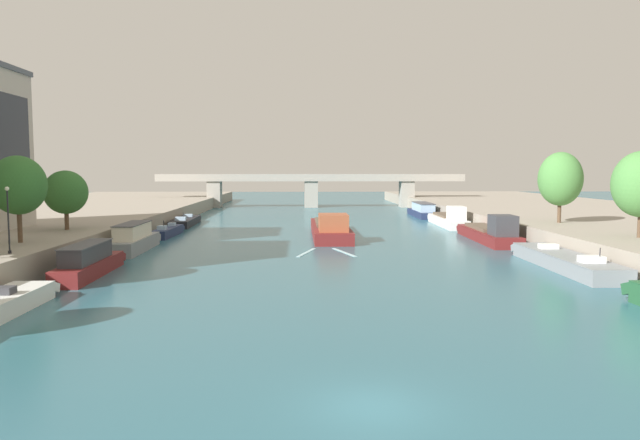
% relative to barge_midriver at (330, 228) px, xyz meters
% --- Properties ---
extents(ground_plane, '(400.00, 400.00, 0.00)m').
position_rel_barge_midriver_xyz_m(ground_plane, '(-1.18, -50.92, -0.96)').
color(ground_plane, '#2D6070').
extents(quay_left, '(36.00, 170.00, 2.20)m').
position_rel_barge_midriver_xyz_m(quay_left, '(-39.70, 4.08, 0.14)').
color(quay_left, gray).
rests_on(quay_left, ground).
extents(quay_right, '(36.00, 170.00, 2.20)m').
position_rel_barge_midriver_xyz_m(quay_right, '(37.33, 4.08, 0.14)').
color(quay_right, gray).
rests_on(quay_right, ground).
extents(barge_midriver, '(4.29, 21.54, 3.12)m').
position_rel_barge_midriver_xyz_m(barge_midriver, '(0.00, 0.00, 0.00)').
color(barge_midriver, maroon).
rests_on(barge_midriver, ground).
extents(wake_behind_barge, '(5.60, 5.88, 0.03)m').
position_rel_barge_midriver_xyz_m(wake_behind_barge, '(-1.17, -13.86, -0.95)').
color(wake_behind_barge, '#A0CCD6').
rests_on(wake_behind_barge, ground).
extents(moored_boat_left_far, '(2.25, 11.59, 2.49)m').
position_rel_barge_midriver_xyz_m(moored_boat_left_far, '(-19.26, -25.84, 0.07)').
color(moored_boat_left_far, maroon).
rests_on(moored_boat_left_far, ground).
extents(moored_boat_left_lone, '(2.43, 11.84, 2.78)m').
position_rel_barge_midriver_xyz_m(moored_boat_left_lone, '(-19.69, -12.18, 0.20)').
color(moored_boat_left_lone, gray).
rests_on(moored_boat_left_lone, ground).
extents(moored_boat_left_downstream, '(1.93, 10.36, 2.11)m').
position_rel_barge_midriver_xyz_m(moored_boat_left_downstream, '(-19.39, 1.27, -0.42)').
color(moored_boat_left_downstream, '#1E284C').
rests_on(moored_boat_left_downstream, ground).
extents(moored_boat_left_upstream, '(2.94, 13.59, 2.09)m').
position_rel_barge_midriver_xyz_m(moored_boat_left_upstream, '(-20.06, 15.44, -0.44)').
color(moored_boat_left_upstream, black).
rests_on(moored_boat_left_upstream, ground).
extents(moored_boat_right_far, '(3.27, 16.33, 2.29)m').
position_rel_barge_midriver_xyz_m(moored_boat_right_far, '(17.57, -23.66, -0.35)').
color(moored_boat_right_far, gray).
rests_on(moored_boat_right_far, ground).
extents(moored_boat_right_upstream, '(3.69, 16.89, 3.27)m').
position_rel_barge_midriver_xyz_m(moored_boat_right_upstream, '(17.34, -5.66, -0.00)').
color(moored_boat_right_upstream, maroon).
rests_on(moored_boat_right_upstream, ground).
extents(moored_boat_right_near, '(3.15, 16.01, 3.08)m').
position_rel_barge_midriver_xyz_m(moored_boat_right_near, '(17.40, 12.58, -0.02)').
color(moored_boat_right_near, silver).
rests_on(moored_boat_right_near, ground).
extents(moored_boat_right_second, '(3.24, 14.92, 2.41)m').
position_rel_barge_midriver_xyz_m(moored_boat_right_second, '(17.31, 29.93, 0.04)').
color(moored_boat_right_second, '#1E284C').
rests_on(moored_boat_right_second, ground).
extents(tree_left_third, '(4.25, 4.25, 6.78)m').
position_rel_barge_midriver_xyz_m(tree_left_third, '(-25.45, -23.18, 5.71)').
color(tree_left_third, brown).
rests_on(tree_left_third, quay_left).
extents(tree_left_far, '(4.05, 4.05, 5.63)m').
position_rel_barge_midriver_xyz_m(tree_left_far, '(-25.75, -13.12, 4.80)').
color(tree_left_far, brown).
rests_on(tree_left_far, quay_left).
extents(tree_right_past_mid, '(4.64, 4.64, 7.61)m').
position_rel_barge_midriver_xyz_m(tree_right_past_mid, '(24.43, -7.14, 5.95)').
color(tree_right_past_mid, brown).
rests_on(tree_right_past_mid, quay_right).
extents(lamppost_left_bank, '(0.28, 0.28, 4.54)m').
position_rel_barge_midriver_xyz_m(lamppost_left_bank, '(-23.29, -29.39, 3.73)').
color(lamppost_left_bank, black).
rests_on(lamppost_left_bank, quay_left).
extents(bridge_far, '(65.03, 4.40, 7.07)m').
position_rel_barge_midriver_xyz_m(bridge_far, '(-1.18, 56.19, 3.59)').
color(bridge_far, '#9E998E').
rests_on(bridge_far, ground).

